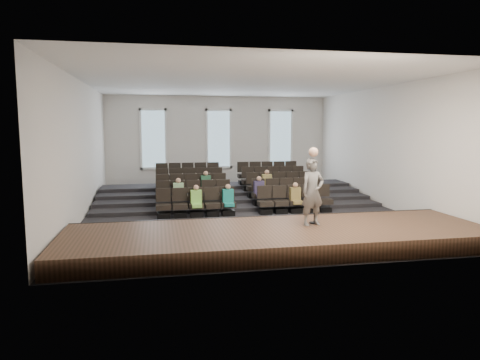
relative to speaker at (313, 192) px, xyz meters
name	(u,v)px	position (x,y,z in m)	size (l,w,h in m)	color
ground	(244,212)	(-1.04, 4.80, -1.47)	(14.00, 14.00, 0.00)	black
ceiling	(244,82)	(-1.04, 4.80, 3.54)	(12.00, 14.00, 0.02)	white
wall_back	(219,142)	(-1.04, 11.82, 1.03)	(12.00, 0.04, 5.00)	silver
wall_front	(305,162)	(-1.04, -2.22, 1.03)	(12.00, 0.04, 5.00)	silver
wall_left	(81,150)	(-7.06, 4.80, 1.03)	(0.04, 14.00, 5.00)	silver
wall_right	(386,147)	(4.98, 4.80, 1.03)	(0.04, 14.00, 5.00)	silver
stage	(280,238)	(-1.04, -0.30, -1.22)	(11.80, 3.60, 0.50)	#4F3222
stage_lip	(265,224)	(-1.04, 1.47, -1.22)	(11.80, 0.06, 0.52)	black
risers	(230,195)	(-1.04, 7.97, -1.27)	(11.80, 4.80, 0.60)	black
seating_rows	(237,189)	(-1.04, 6.34, -0.79)	(6.80, 4.70, 1.67)	black
windows	(219,139)	(-1.04, 11.75, 1.23)	(8.44, 0.10, 3.24)	white
audience	(233,191)	(-1.40, 5.10, -0.66)	(4.85, 2.64, 1.10)	#85D454
speaker	(313,192)	(0.00, 0.00, 0.00)	(0.70, 0.46, 1.93)	#63615E
mic_stand	(314,206)	(0.15, 0.23, -0.45)	(0.29, 0.29, 1.74)	black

